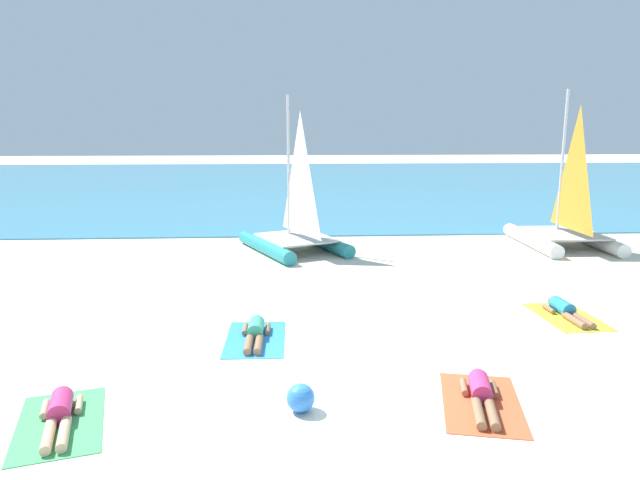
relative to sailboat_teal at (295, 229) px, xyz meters
The scene contains 13 objects.
ground_plane 1.01m from the sailboat_teal, 37.10° to the left, with size 120.00×120.00×0.00m, color beige.
ocean_water 22.40m from the sailboat_teal, 88.59° to the left, with size 120.00×40.00×0.05m, color teal.
sailboat_teal is the anchor object (origin of this frame).
sailboat_white 8.90m from the sailboat_teal, ahead, with size 2.55×3.96×5.13m.
towel_leftmost 11.23m from the sailboat_teal, 107.40° to the right, with size 1.10×1.90×0.01m, color #4CB266.
sunbather_leftmost 11.17m from the sailboat_teal, 107.59° to the right, with size 0.80×1.55×0.30m.
towel_center_left 7.79m from the sailboat_teal, 96.46° to the right, with size 1.10×1.90×0.01m, color #338CD8.
sunbather_center_left 7.71m from the sailboat_teal, 96.51° to the right, with size 0.55×1.56×0.30m.
towel_center_right 10.79m from the sailboat_teal, 76.30° to the right, with size 1.10×1.90×0.01m, color #EA5933.
sunbather_center_right 10.72m from the sailboat_teal, 76.14° to the right, with size 0.72×1.56×0.30m.
towel_rightmost 8.84m from the sailboat_teal, 50.29° to the right, with size 1.10×1.90×0.01m, color yellow.
sunbather_rightmost 8.78m from the sailboat_teal, 50.03° to the right, with size 0.56×1.56×0.30m.
beach_ball 10.55m from the sailboat_teal, 90.45° to the right, with size 0.41×0.41×0.41m, color #337FE5.
Camera 1 is at (-0.78, -8.45, 3.97)m, focal length 32.25 mm.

